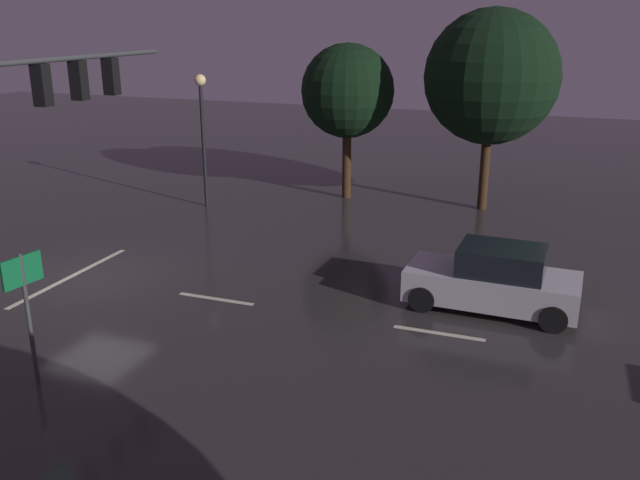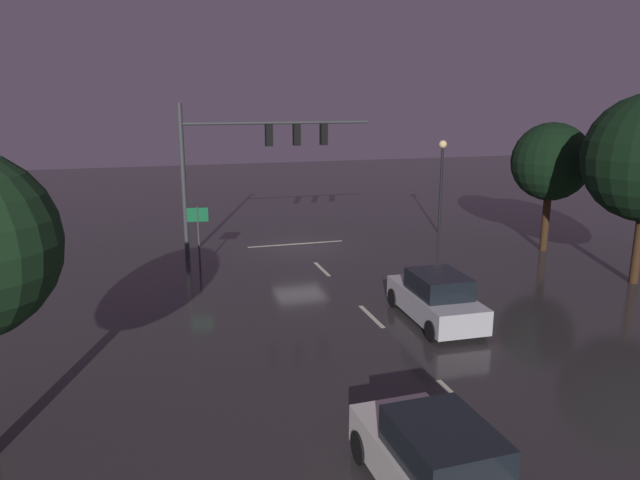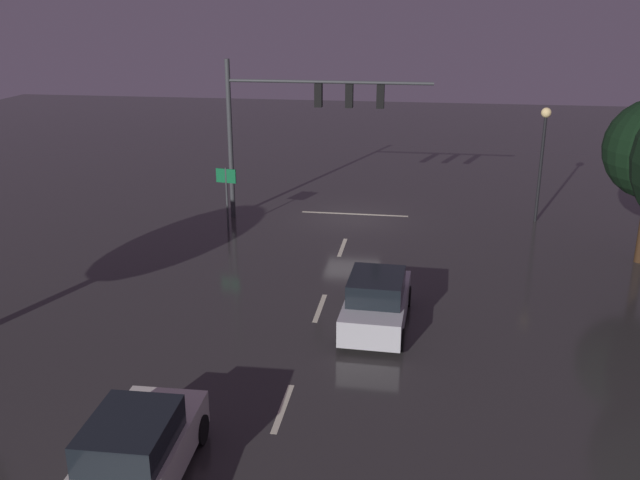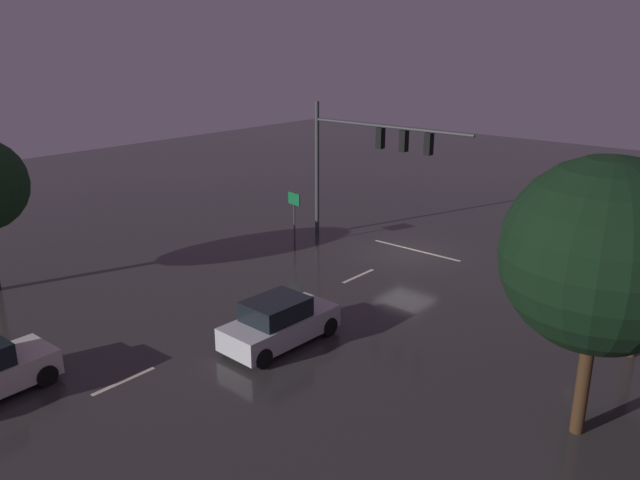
% 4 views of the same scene
% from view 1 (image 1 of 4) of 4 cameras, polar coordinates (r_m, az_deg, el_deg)
% --- Properties ---
extents(ground_plane, '(80.00, 80.00, 0.00)m').
position_cam_1_polar(ground_plane, '(20.65, -18.50, -3.18)').
color(ground_plane, '#2D2B2B').
extents(traffic_signal_assembly, '(9.02, 0.47, 7.12)m').
position_cam_1_polar(traffic_signal_assembly, '(17.48, -23.77, 9.39)').
color(traffic_signal_assembly, '#383A3D').
rests_on(traffic_signal_assembly, ground_plane).
extents(lane_dash_far, '(0.16, 2.20, 0.01)m').
position_cam_1_polar(lane_dash_far, '(18.51, -8.70, -4.88)').
color(lane_dash_far, beige).
rests_on(lane_dash_far, ground_plane).
extents(lane_dash_mid, '(0.16, 2.20, 0.01)m').
position_cam_1_polar(lane_dash_mid, '(16.66, 9.90, -7.68)').
color(lane_dash_mid, beige).
rests_on(lane_dash_mid, ground_plane).
extents(stop_bar, '(5.00, 0.16, 0.01)m').
position_cam_1_polar(stop_bar, '(21.12, -20.12, -2.88)').
color(stop_bar, beige).
rests_on(stop_bar, ground_plane).
extents(car_approaching, '(2.02, 4.42, 1.70)m').
position_cam_1_polar(car_approaching, '(17.96, 14.35, -3.27)').
color(car_approaching, '#B7B7BC').
rests_on(car_approaching, ground_plane).
extents(street_lamp_left_kerb, '(0.44, 0.44, 5.13)m').
position_cam_1_polar(street_lamp_left_kerb, '(26.87, -9.84, 10.22)').
color(street_lamp_left_kerb, black).
rests_on(street_lamp_left_kerb, ground_plane).
extents(route_sign, '(0.90, 0.21, 2.82)m').
position_cam_1_polar(route_sign, '(14.70, -23.45, -3.97)').
color(route_sign, '#383A3D').
rests_on(route_sign, ground_plane).
extents(tree_left_near, '(4.99, 4.99, 7.56)m').
position_cam_1_polar(tree_left_near, '(26.68, 14.15, 13.07)').
color(tree_left_near, '#382314').
rests_on(tree_left_near, ground_plane).
extents(tree_left_far, '(3.72, 3.72, 6.24)m').
position_cam_1_polar(tree_left_far, '(27.76, 2.32, 12.31)').
color(tree_left_far, '#382314').
rests_on(tree_left_far, ground_plane).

